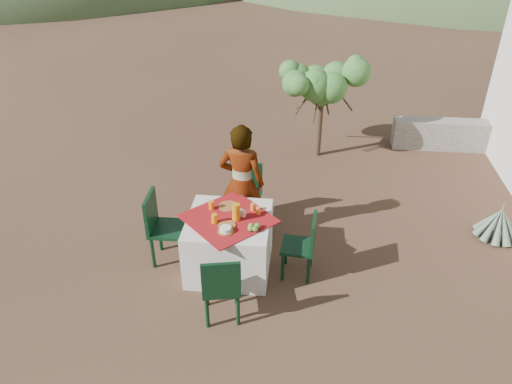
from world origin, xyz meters
TOP-DOWN VIEW (x-y plane):
  - ground at (0.00, 0.00)m, footprint 160.00×160.00m
  - table at (-0.23, -0.44)m, footprint 1.30×1.30m
  - chair_far at (-0.14, 0.62)m, footprint 0.44×0.44m
  - chair_near at (-0.17, -1.37)m, footprint 0.50×0.50m
  - chair_left at (-1.11, -0.37)m, footprint 0.46×0.46m
  - chair_right at (0.71, -0.48)m, footprint 0.43×0.43m
  - person at (-0.16, 0.26)m, footprint 0.67×0.49m
  - shrub_tree at (0.95, 2.91)m, footprint 1.37×1.35m
  - agave at (3.40, 0.60)m, footprint 0.63×0.61m
  - stone_wall at (3.60, 3.40)m, footprint 2.60×0.35m
  - plate_far at (-0.27, -0.19)m, footprint 0.25×0.25m
  - plate_near at (-0.22, -0.61)m, footprint 0.21×0.21m
  - glass_far at (-0.47, -0.26)m, footprint 0.07×0.07m
  - glass_near at (-0.38, -0.55)m, footprint 0.07×0.07m
  - juice_pitcher at (-0.13, -0.46)m, footprint 0.10×0.10m
  - bowl_plate at (-0.22, -0.72)m, footprint 0.19×0.19m
  - white_bowl at (-0.22, -0.72)m, footprint 0.14×0.14m
  - jar_left at (0.13, -0.30)m, footprint 0.06×0.06m
  - jar_right at (0.05, -0.23)m, footprint 0.06×0.06m
  - napkin_holder at (-0.06, -0.39)m, footprint 0.08×0.06m
  - fruit_cluster at (0.10, -0.65)m, footprint 0.15×0.13m

SIDE VIEW (x-z plane):
  - ground at x=0.00m, z-range 0.00..0.00m
  - agave at x=3.40m, z-range -0.11..0.55m
  - stone_wall at x=3.60m, z-range 0.00..0.55m
  - table at x=-0.23m, z-range 0.00..0.76m
  - chair_right at x=0.71m, z-range 0.05..0.91m
  - chair_far at x=-0.14m, z-range 0.05..0.96m
  - chair_near at x=-0.17m, z-range 0.05..0.96m
  - chair_left at x=-1.11m, z-range 0.05..1.04m
  - bowl_plate at x=-0.22m, z-range 0.76..0.77m
  - plate_far at x=-0.27m, z-range 0.76..0.78m
  - plate_near at x=-0.22m, z-range 0.76..0.78m
  - fruit_cluster at x=0.10m, z-range 0.76..0.83m
  - white_bowl at x=-0.22m, z-range 0.77..0.82m
  - napkin_holder at x=-0.06m, z-range 0.76..0.85m
  - jar_right at x=0.05m, z-range 0.76..0.86m
  - jar_left at x=0.13m, z-range 0.76..0.86m
  - glass_far at x=-0.47m, z-range 0.76..0.87m
  - glass_near at x=-0.38m, z-range 0.76..0.88m
  - person at x=-0.16m, z-range 0.00..1.69m
  - juice_pitcher at x=-0.13m, z-range 0.76..0.98m
  - shrub_tree at x=0.95m, z-range 0.47..2.08m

